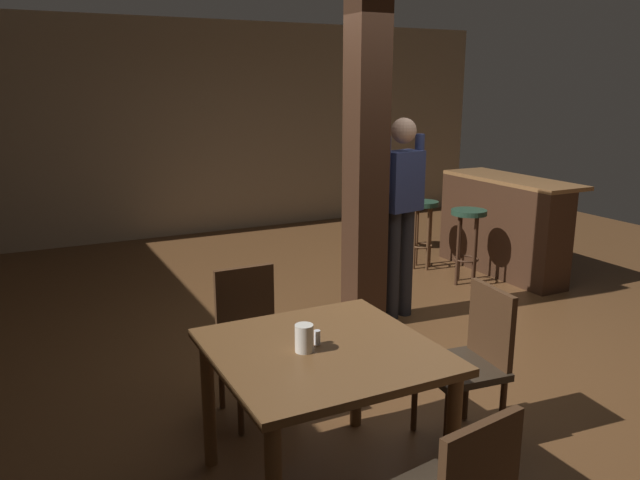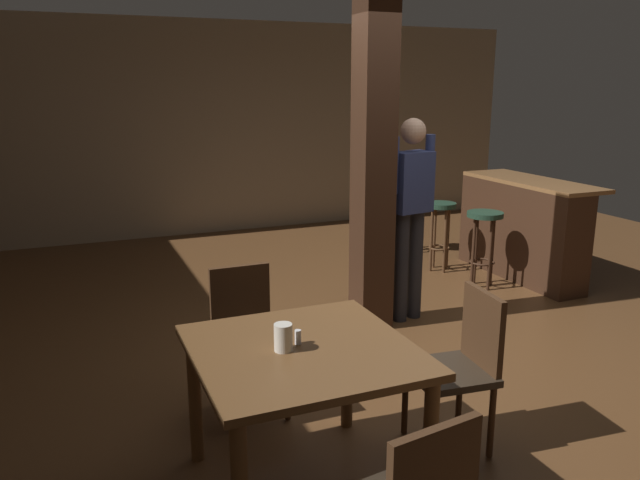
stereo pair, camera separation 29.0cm
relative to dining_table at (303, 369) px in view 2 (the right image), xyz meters
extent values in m
plane|color=brown|center=(1.43, 1.26, -0.65)|extent=(10.80, 10.80, 0.00)
cube|color=gray|center=(1.43, 5.76, 0.75)|extent=(8.00, 0.10, 2.80)
cube|color=#382114|center=(1.31, 1.83, 0.75)|extent=(0.28, 0.28, 2.80)
cube|color=brown|center=(0.00, 0.00, 0.09)|extent=(1.03, 1.03, 0.04)
cylinder|color=brown|center=(0.45, 0.45, -0.29)|extent=(0.07, 0.07, 0.72)
cylinder|color=brown|center=(-0.45, 0.45, -0.29)|extent=(0.07, 0.07, 0.72)
cylinder|color=brown|center=(0.45, -0.45, -0.29)|extent=(0.07, 0.07, 0.72)
cube|color=#2D2319|center=(0.87, 0.03, -0.20)|extent=(0.46, 0.46, 0.04)
cube|color=#422816|center=(1.06, 0.01, 0.03)|extent=(0.08, 0.38, 0.45)
cylinder|color=#422816|center=(0.68, -0.12, -0.42)|extent=(0.04, 0.04, 0.43)
cylinder|color=#422816|center=(0.71, 0.23, -0.42)|extent=(0.04, 0.04, 0.43)
cylinder|color=#422816|center=(1.03, -0.16, -0.42)|extent=(0.04, 0.04, 0.43)
cylinder|color=#422816|center=(1.06, 0.19, -0.42)|extent=(0.04, 0.04, 0.43)
cube|color=#2D2319|center=(-0.03, 0.81, -0.20)|extent=(0.42, 0.42, 0.04)
cube|color=#422816|center=(-0.03, 1.00, 0.03)|extent=(0.38, 0.04, 0.45)
cylinder|color=#422816|center=(0.14, 0.63, -0.42)|extent=(0.04, 0.04, 0.43)
cylinder|color=#422816|center=(-0.21, 0.63, -0.42)|extent=(0.04, 0.04, 0.43)
cylinder|color=#422816|center=(0.14, 0.98, -0.42)|extent=(0.04, 0.04, 0.43)
cylinder|color=#422816|center=(-0.21, 0.98, -0.42)|extent=(0.04, 0.04, 0.43)
cylinder|color=silver|center=(-0.10, 0.00, 0.18)|extent=(0.09, 0.09, 0.13)
cylinder|color=silver|center=(-0.01, 0.05, 0.15)|extent=(0.03, 0.03, 0.07)
cube|color=navy|center=(1.67, 1.84, 0.55)|extent=(0.37, 0.26, 0.50)
sphere|color=tan|center=(1.67, 1.84, 0.97)|extent=(0.25, 0.25, 0.21)
cylinder|color=#232328|center=(1.75, 1.85, -0.17)|extent=(0.14, 0.14, 0.95)
cylinder|color=#232328|center=(1.59, 1.82, -0.17)|extent=(0.14, 0.14, 0.95)
cylinder|color=navy|center=(1.86, 1.87, 0.70)|extent=(0.09, 0.09, 0.46)
cylinder|color=navy|center=(1.48, 1.80, 0.70)|extent=(0.09, 0.09, 0.46)
cube|color=brown|center=(3.48, 2.45, 0.36)|extent=(0.56, 1.61, 0.04)
cube|color=#382114|center=(3.38, 2.45, -0.15)|extent=(0.36, 1.61, 0.99)
cylinder|color=#1E3828|center=(2.80, 2.31, 0.10)|extent=(0.35, 0.35, 0.05)
torus|color=#382114|center=(2.80, 2.31, -0.39)|extent=(0.25, 0.25, 0.02)
cylinder|color=#382114|center=(2.80, 2.42, -0.29)|extent=(0.03, 0.03, 0.72)
cylinder|color=#382114|center=(2.80, 2.19, -0.29)|extent=(0.03, 0.03, 0.72)
cylinder|color=#382114|center=(2.92, 2.31, -0.29)|extent=(0.03, 0.03, 0.72)
cylinder|color=#382114|center=(2.69, 2.31, -0.29)|extent=(0.03, 0.03, 0.72)
cylinder|color=#1E3828|center=(2.73, 2.97, 0.08)|extent=(0.32, 0.32, 0.05)
torus|color=#4C301C|center=(2.73, 2.97, -0.39)|extent=(0.23, 0.23, 0.02)
cylinder|color=#4C301C|center=(2.73, 3.07, -0.30)|extent=(0.03, 0.03, 0.70)
cylinder|color=#4C301C|center=(2.73, 2.87, -0.30)|extent=(0.03, 0.03, 0.70)
cylinder|color=#4C301C|center=(2.84, 2.97, -0.30)|extent=(0.03, 0.03, 0.70)
cylinder|color=#4C301C|center=(2.63, 2.97, -0.30)|extent=(0.03, 0.03, 0.70)
cylinder|color=#1E3828|center=(2.74, 3.81, 0.12)|extent=(0.35, 0.35, 0.05)
torus|color=#422816|center=(2.74, 3.81, -0.38)|extent=(0.25, 0.25, 0.02)
cylinder|color=#422816|center=(2.74, 3.92, -0.28)|extent=(0.03, 0.03, 0.74)
cylinder|color=#422816|center=(2.74, 3.69, -0.28)|extent=(0.03, 0.03, 0.74)
cylinder|color=#422816|center=(2.86, 3.81, -0.28)|extent=(0.03, 0.03, 0.74)
cylinder|color=#422816|center=(2.63, 3.81, -0.28)|extent=(0.03, 0.03, 0.74)
camera|label=1|loc=(-1.25, -2.47, 1.34)|focal=35.00mm
camera|label=2|loc=(-0.99, -2.59, 1.34)|focal=35.00mm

